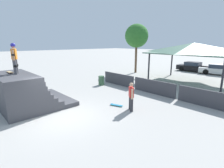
% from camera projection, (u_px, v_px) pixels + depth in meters
% --- Properties ---
extents(ground_plane, '(160.00, 160.00, 0.00)m').
position_uv_depth(ground_plane, '(62.00, 117.00, 9.22)').
color(ground_plane, '#A3A09B').
extents(quarter_pipe_ramp, '(4.10, 3.93, 2.06)m').
position_uv_depth(quarter_pipe_ramp, '(23.00, 93.00, 10.50)').
color(quarter_pipe_ramp, '#424247').
rests_on(quarter_pipe_ramp, ground).
extents(skater_on_deck, '(0.75, 0.46, 1.76)m').
position_uv_depth(skater_on_deck, '(14.00, 56.00, 9.96)').
color(skater_on_deck, '#4C4C51').
rests_on(skater_on_deck, quarter_pipe_ramp).
extents(skateboard_on_deck, '(0.79, 0.23, 0.09)m').
position_uv_depth(skateboard_on_deck, '(10.00, 72.00, 10.44)').
color(skateboard_on_deck, red).
rests_on(skateboard_on_deck, quarter_pipe_ramp).
extents(bystander_walking, '(0.59, 0.48, 1.65)m').
position_uv_depth(bystander_walking, '(131.00, 95.00, 9.93)').
color(bystander_walking, '#2D2D33').
rests_on(bystander_walking, ground).
extents(skateboard_on_ground, '(0.82, 0.48, 0.09)m').
position_uv_depth(skateboard_on_ground, '(116.00, 105.00, 10.83)').
color(skateboard_on_ground, green).
rests_on(skateboard_on_ground, ground).
extents(barrier_fence, '(11.33, 0.12, 1.05)m').
position_uv_depth(barrier_fence, '(154.00, 87.00, 13.33)').
color(barrier_fence, '#3D3D42').
rests_on(barrier_fence, ground).
extents(pavilion_shelter, '(7.89, 5.32, 3.82)m').
position_uv_depth(pavilion_shelter, '(193.00, 49.00, 16.46)').
color(pavilion_shelter, '#2D2D33').
rests_on(pavilion_shelter, ground).
extents(tree_beside_pavilion, '(2.91, 2.91, 6.10)m').
position_uv_depth(tree_beside_pavilion, '(137.00, 36.00, 21.79)').
color(tree_beside_pavilion, brown).
rests_on(tree_beside_pavilion, ground).
extents(trash_bin, '(0.52, 0.52, 0.85)m').
position_uv_depth(trash_bin, '(101.00, 81.00, 16.05)').
color(trash_bin, '#385B3D').
rests_on(trash_bin, ground).
extents(parked_car_black, '(4.18, 1.88, 1.27)m').
position_uv_depth(parked_car_black, '(193.00, 67.00, 23.67)').
color(parked_car_black, black).
rests_on(parked_car_black, ground).
extents(parked_car_white, '(4.59, 2.45, 1.27)m').
position_uv_depth(parked_car_white, '(219.00, 70.00, 21.19)').
color(parked_car_white, silver).
rests_on(parked_car_white, ground).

